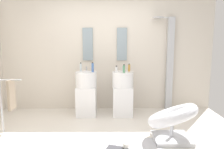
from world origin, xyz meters
The scene contains 18 objects.
ground_plane centered at (0.00, 0.00, -0.02)m, with size 4.80×3.60×0.04m, color silver.
rear_partition centered at (0.00, 1.65, 1.30)m, with size 4.80×0.10×2.60m, color beige.
pedestal_sink_left centered at (-0.38, 1.15, 0.47)m, with size 0.43×0.43×1.01m.
pedestal_sink_right centered at (0.38, 1.15, 0.47)m, with size 0.43×0.43×1.01m.
vanity_mirror_left centered at (-0.38, 1.58, 1.47)m, with size 0.22×0.03×0.71m, color #8C9EA8.
vanity_mirror_right centered at (0.38, 1.58, 1.47)m, with size 0.22×0.03×0.71m, color #8C9EA8.
shower_column centered at (1.42, 1.53, 1.08)m, with size 0.49×0.24×2.05m.
lounge_chair centered at (1.07, -0.01, 0.35)m, with size 1.10×1.10×0.65m.
towel_rack centered at (-1.55, 0.31, 0.63)m, with size 0.37×0.22×0.95m.
area_rug centered at (0.41, -0.26, 0.01)m, with size 0.90×0.62×0.01m, color #B2B2B7.
magazine_charcoal centered at (0.22, -0.33, 0.02)m, with size 0.30×0.15×0.03m, color #38383D.
coffee_mug centered at (0.34, -0.30, 0.06)m, with size 0.09×0.09×0.09m, color white.
soap_bottle_blue centered at (-0.24, 1.14, 1.01)m, with size 0.05×0.05×0.20m.
soap_bottle_white centered at (0.25, 1.19, 0.97)m, with size 0.05×0.05×0.12m.
soap_bottle_black centered at (-0.24, 1.16, 0.98)m, with size 0.04×0.04×0.16m.
soap_bottle_amber centered at (0.51, 1.21, 0.99)m, with size 0.05×0.05×0.16m.
soap_bottle_clear centered at (-0.49, 1.24, 1.00)m, with size 0.04×0.04×0.18m.
soap_bottle_green centered at (0.39, 1.02, 0.99)m, with size 0.05×0.05×0.17m.
Camera 1 is at (0.12, -3.05, 1.50)m, focal length 33.40 mm.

